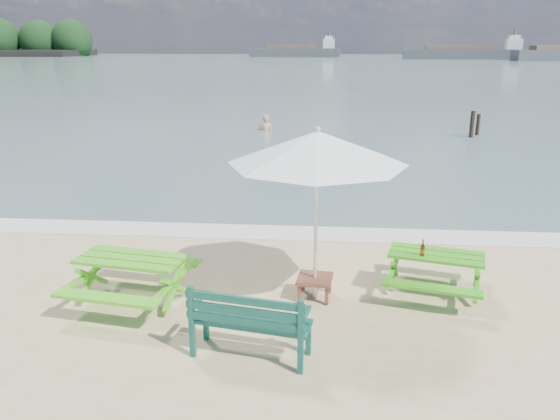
# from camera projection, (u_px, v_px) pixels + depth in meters

# --- Properties ---
(sea) EXTENTS (300.00, 300.00, 0.00)m
(sea) POSITION_uv_depth(u_px,v_px,m) (325.00, 66.00, 87.91)
(sea) COLOR slate
(sea) RESTS_ON ground
(foam_strip) EXTENTS (22.00, 0.90, 0.01)m
(foam_strip) POSITION_uv_depth(u_px,v_px,m) (309.00, 233.00, 11.39)
(foam_strip) COLOR silver
(foam_strip) RESTS_ON ground
(picnic_table_left) EXTENTS (1.84, 1.98, 0.75)m
(picnic_table_left) POSITION_uv_depth(u_px,v_px,m) (132.00, 281.00, 8.28)
(picnic_table_left) COLOR #4AB41B
(picnic_table_left) RESTS_ON ground
(picnic_table_right) EXTENTS (1.78, 1.90, 0.69)m
(picnic_table_right) POSITION_uv_depth(u_px,v_px,m) (434.00, 274.00, 8.60)
(picnic_table_right) COLOR #369D17
(picnic_table_right) RESTS_ON ground
(park_bench) EXTENTS (1.58, 0.78, 0.93)m
(park_bench) POSITION_uv_depth(u_px,v_px,m) (251.00, 335.00, 6.91)
(park_bench) COLOR #104238
(park_bench) RESTS_ON ground
(side_table) EXTENTS (0.58, 0.58, 0.34)m
(side_table) POSITION_uv_depth(u_px,v_px,m) (315.00, 287.00, 8.51)
(side_table) COLOR brown
(side_table) RESTS_ON ground
(patio_umbrella) EXTENTS (2.91, 2.91, 2.62)m
(patio_umbrella) POSITION_uv_depth(u_px,v_px,m) (318.00, 148.00, 7.86)
(patio_umbrella) COLOR silver
(patio_umbrella) RESTS_ON ground
(beer_bottle) EXTENTS (0.07, 0.07, 0.26)m
(beer_bottle) POSITION_uv_depth(u_px,v_px,m) (422.00, 251.00, 8.38)
(beer_bottle) COLOR brown
(beer_bottle) RESTS_ON picnic_table_right
(swimmer) EXTENTS (0.71, 0.49, 1.87)m
(swimmer) POSITION_uv_depth(u_px,v_px,m) (266.00, 135.00, 24.62)
(swimmer) COLOR tan
(swimmer) RESTS_ON ground
(mooring_pilings) EXTENTS (0.57, 0.77, 1.30)m
(mooring_pilings) POSITION_uv_depth(u_px,v_px,m) (474.00, 127.00, 22.85)
(mooring_pilings) COLOR black
(mooring_pilings) RESTS_ON ground
(cargo_ships) EXTENTS (133.75, 28.42, 4.40)m
(cargo_ships) POSITION_uv_depth(u_px,v_px,m) (525.00, 54.00, 118.34)
(cargo_ships) COLOR #3C4047
(cargo_ships) RESTS_ON ground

